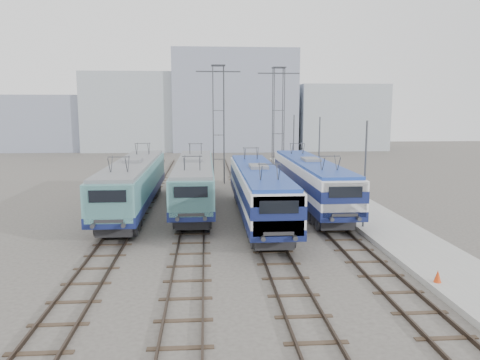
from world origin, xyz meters
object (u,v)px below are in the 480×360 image
locomotive_center_right (259,188)px  catenary_tower_east (278,118)px  locomotive_far_left (133,182)px  locomotive_far_right (311,179)px  mast_front (365,177)px  mast_rear (294,146)px  locomotive_center_left (194,180)px  mast_mid (319,157)px  catenary_tower_west (219,119)px  safety_cone (438,276)px

locomotive_center_right → catenary_tower_east: catenary_tower_east is taller
locomotive_far_left → catenary_tower_east: 20.92m
locomotive_far_right → mast_front: 7.23m
locomotive_far_left → mast_rear: size_ratio=2.68×
locomotive_center_left → mast_rear: mast_rear is taller
catenary_tower_east → mast_mid: catenary_tower_east is taller
locomotive_center_left → mast_rear: size_ratio=2.60×
catenary_tower_east → mast_mid: (2.10, -10.00, -3.14)m
locomotive_far_left → locomotive_far_right: size_ratio=1.02×
locomotive_center_left → mast_mid: size_ratio=2.60×
locomotive_center_left → catenary_tower_west: catenary_tower_west is taller
mast_front → catenary_tower_east: bearing=95.5°
locomotive_center_left → mast_rear: bearing=56.6°
locomotive_far_left → mast_rear: (15.35, 17.60, 1.17)m
mast_mid → locomotive_far_left: bearing=-159.9°
locomotive_center_right → locomotive_far_right: size_ratio=0.99×
mast_rear → catenary_tower_west: bearing=-155.1°
locomotive_far_right → mast_mid: (1.85, 5.11, 1.16)m
locomotive_far_left → mast_front: 16.67m
locomotive_far_left → catenary_tower_west: (6.75, 13.60, 4.31)m
mast_mid → mast_rear: (0.00, 12.00, 0.00)m
safety_cone → mast_mid: bearing=90.0°
safety_cone → locomotive_far_right: bearing=96.4°
locomotive_far_left → locomotive_center_right: 9.59m
locomotive_far_left → mast_mid: 16.38m
catenary_tower_east → mast_front: bearing=-84.5°
locomotive_center_left → catenary_tower_east: catenary_tower_east is taller
mast_rear → mast_front: bearing=-90.0°
mast_rear → locomotive_far_left: bearing=-131.1°
mast_front → safety_cone: (0.00, -9.68, -2.93)m
mast_front → mast_rear: 24.00m
mast_front → locomotive_center_right: bearing=154.1°
locomotive_center_left → locomotive_center_right: (4.50, -4.49, 0.05)m
locomotive_far_left → safety_cone: size_ratio=34.58×
catenary_tower_east → mast_front: catenary_tower_east is taller
locomotive_far_right → catenary_tower_west: bearing=117.2°
catenary_tower_west → mast_front: 22.00m
locomotive_far_right → safety_cone: (1.85, -16.57, -1.76)m
safety_cone → locomotive_center_right: bearing=116.5°
locomotive_far_left → locomotive_center_right: bearing=-20.2°
locomotive_center_right → catenary_tower_west: 17.61m
locomotive_far_right → safety_cone: size_ratio=33.81×
mast_mid → safety_cone: mast_mid is taller
mast_mid → mast_rear: 12.00m
locomotive_center_left → locomotive_far_right: 9.03m
locomotive_far_right → mast_front: bearing=-75.0°
mast_rear → locomotive_far_right: bearing=-96.2°
locomotive_center_right → mast_front: 7.15m
catenary_tower_east → mast_mid: 10.69m
locomotive_center_right → mast_rear: size_ratio=2.59×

